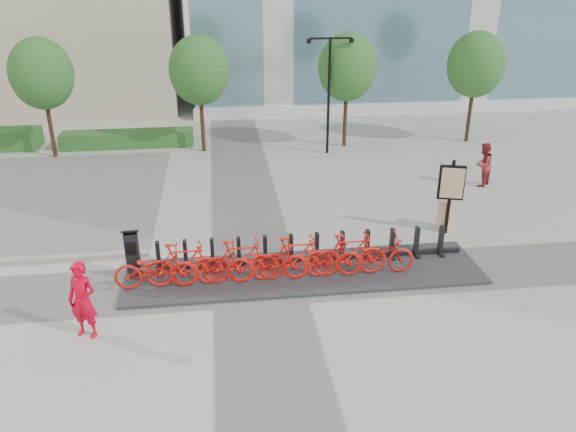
{
  "coord_description": "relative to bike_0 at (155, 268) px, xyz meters",
  "views": [
    {
      "loc": [
        -0.85,
        -12.85,
        7.57
      ],
      "look_at": [
        1.0,
        1.5,
        1.2
      ],
      "focal_mm": 35.0,
      "sensor_mm": 36.0,
      "label": 1
    }
  ],
  "objects": [
    {
      "name": "pedestrian",
      "position": [
        11.62,
        6.2,
        0.21
      ],
      "size": [
        1.03,
        1.01,
        1.67
      ],
      "primitive_type": "imported",
      "rotation": [
        0.0,
        0.0,
        3.86
      ],
      "color": "maroon",
      "rests_on": "ground"
    },
    {
      "name": "tree_2",
      "position": [
        7.6,
        12.05,
        2.97
      ],
      "size": [
        2.6,
        2.6,
        5.1
      ],
      "color": "#472917",
      "rests_on": "ground"
    },
    {
      "name": "bike_6",
      "position": [
        4.32,
        0.0,
        0.0
      ],
      "size": [
        2.07,
        0.72,
        1.09
      ],
      "primitive_type": "imported",
      "rotation": [
        0.0,
        0.0,
        1.57
      ],
      "color": "red",
      "rests_on": "dock_pad"
    },
    {
      "name": "map_sign",
      "position": [
        8.68,
        2.33,
        0.95
      ],
      "size": [
        0.78,
        0.34,
        2.38
      ],
      "rotation": [
        0.0,
        0.0,
        -0.29
      ],
      "color": "black",
      "rests_on": "ground"
    },
    {
      "name": "kiosk",
      "position": [
        -0.63,
        0.69,
        0.12
      ],
      "size": [
        0.45,
        0.38,
        1.38
      ],
      "rotation": [
        0.0,
        0.0,
        0.07
      ],
      "color": "black",
      "rests_on": "dock_pad"
    },
    {
      "name": "construction_barrel",
      "position": [
        8.74,
        2.64,
        -0.14
      ],
      "size": [
        0.52,
        0.52,
        0.97
      ],
      "primitive_type": "cylinder",
      "rotation": [
        0.0,
        0.0,
        0.02
      ],
      "color": "orange",
      "rests_on": "ground"
    },
    {
      "name": "bike_0",
      "position": [
        0.0,
        0.0,
        0.0
      ],
      "size": [
        2.07,
        0.72,
        1.09
      ],
      "primitive_type": "imported",
      "rotation": [
        0.0,
        0.0,
        1.57
      ],
      "color": "red",
      "rests_on": "dock_pad"
    },
    {
      "name": "hedge_b",
      "position": [
        -2.4,
        13.25,
        -0.27
      ],
      "size": [
        6.0,
        1.2,
        0.7
      ],
      "primitive_type": "cube",
      "color": "#265A21",
      "rests_on": "ground"
    },
    {
      "name": "bike_8",
      "position": [
        5.76,
        0.0,
        0.0
      ],
      "size": [
        2.07,
        0.72,
        1.09
      ],
      "primitive_type": "imported",
      "rotation": [
        0.0,
        0.0,
        1.57
      ],
      "color": "red",
      "rests_on": "dock_pad"
    },
    {
      "name": "tree_1",
      "position": [
        1.1,
        12.05,
        2.97
      ],
      "size": [
        2.6,
        2.6,
        5.1
      ],
      "color": "#472917",
      "rests_on": "ground"
    },
    {
      "name": "ground",
      "position": [
        2.6,
        0.05,
        -0.62
      ],
      "size": [
        120.0,
        120.0,
        0.0
      ],
      "primitive_type": "plane",
      "color": "#A1A39A"
    },
    {
      "name": "bike_5",
      "position": [
        3.6,
        0.0,
        0.06
      ],
      "size": [
        2.01,
        0.57,
        1.21
      ],
      "primitive_type": "imported",
      "rotation": [
        0.0,
        0.0,
        1.57
      ],
      "color": "red",
      "rests_on": "dock_pad"
    },
    {
      "name": "bike_1",
      "position": [
        0.72,
        0.0,
        0.06
      ],
      "size": [
        2.01,
        0.57,
        1.21
      ],
      "primitive_type": "imported",
      "rotation": [
        0.0,
        0.0,
        1.57
      ],
      "color": "red",
      "rests_on": "dock_pad"
    },
    {
      "name": "bike_7",
      "position": [
        5.04,
        0.0,
        0.06
      ],
      "size": [
        2.01,
        0.57,
        1.21
      ],
      "primitive_type": "imported",
      "rotation": [
        0.0,
        0.0,
        1.57
      ],
      "color": "red",
      "rests_on": "dock_pad"
    },
    {
      "name": "streetlamp",
      "position": [
        6.6,
        11.05,
        2.51
      ],
      "size": [
        2.0,
        0.2,
        5.0
      ],
      "color": "black",
      "rests_on": "ground"
    },
    {
      "name": "bike_3",
      "position": [
        2.16,
        0.0,
        0.06
      ],
      "size": [
        2.01,
        0.57,
        1.21
      ],
      "primitive_type": "imported",
      "rotation": [
        0.0,
        0.0,
        1.57
      ],
      "color": "red",
      "rests_on": "dock_pad"
    },
    {
      "name": "worker_red",
      "position": [
        -1.38,
        -1.79,
        0.29
      ],
      "size": [
        0.78,
        0.65,
        1.83
      ],
      "primitive_type": "imported",
      "rotation": [
        0.0,
        0.0,
        -0.37
      ],
      "color": "red",
      "rests_on": "ground"
    },
    {
      "name": "tree_0",
      "position": [
        -5.4,
        12.05,
        2.97
      ],
      "size": [
        2.6,
        2.6,
        5.1
      ],
      "color": "#472917",
      "rests_on": "ground"
    },
    {
      "name": "bike_4",
      "position": [
        2.88,
        0.0,
        0.0
      ],
      "size": [
        2.07,
        0.72,
        1.09
      ],
      "primitive_type": "imported",
      "rotation": [
        0.0,
        0.0,
        1.57
      ],
      "color": "red",
      "rests_on": "dock_pad"
    },
    {
      "name": "dock_rail_posts",
      "position": [
        3.96,
        0.82,
        -0.12
      ],
      "size": [
        8.02,
        0.5,
        0.85
      ],
      "primitive_type": null,
      "color": "black",
      "rests_on": "dock_pad"
    },
    {
      "name": "tree_3",
      "position": [
        13.6,
        12.05,
        2.97
      ],
      "size": [
        2.6,
        2.6,
        5.1
      ],
      "color": "#472917",
      "rests_on": "ground"
    },
    {
      "name": "bike_2",
      "position": [
        1.44,
        0.0,
        0.0
      ],
      "size": [
        2.07,
        0.72,
        1.09
      ],
      "primitive_type": "imported",
      "rotation": [
        0.0,
        0.0,
        1.57
      ],
      "color": "red",
      "rests_on": "dock_pad"
    },
    {
      "name": "dock_pad",
      "position": [
        3.9,
        0.35,
        -0.58
      ],
      "size": [
        9.6,
        2.4,
        0.08
      ],
      "primitive_type": "cube",
      "color": "#333336",
      "rests_on": "ground"
    }
  ]
}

